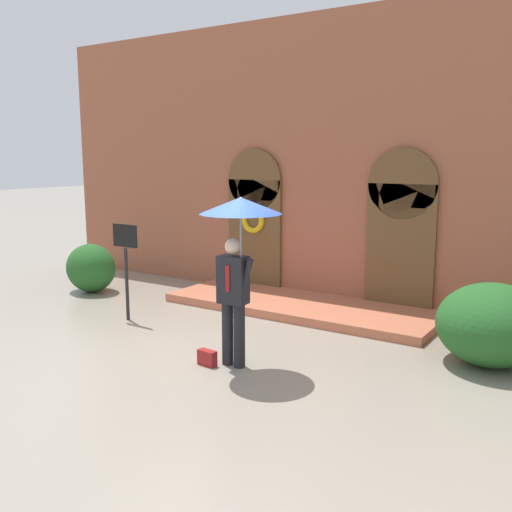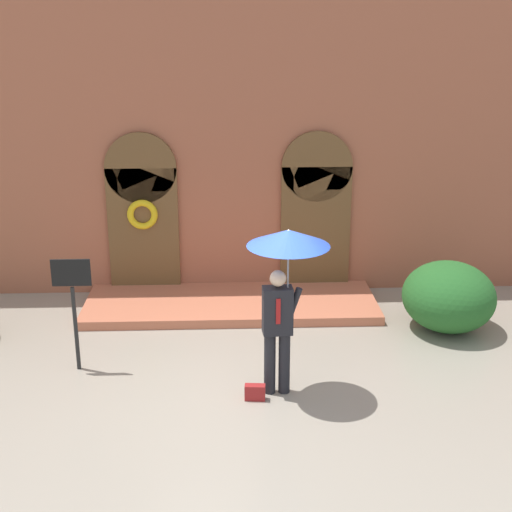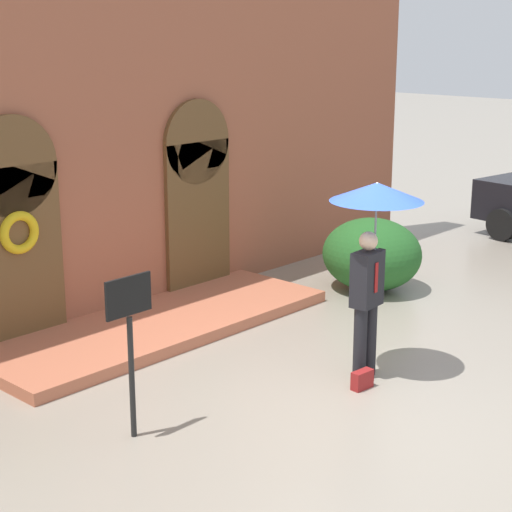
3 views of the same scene
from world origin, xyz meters
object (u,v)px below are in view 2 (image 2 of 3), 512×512
object	(u,v)px
person_with_umbrella	(286,262)
shrub_right	(449,296)
sign_post	(73,296)
handbag	(255,392)

from	to	relation	value
person_with_umbrella	shrub_right	distance (m)	3.78
person_with_umbrella	shrub_right	world-z (taller)	person_with_umbrella
shrub_right	sign_post	bearing A→B (deg)	-168.42
person_with_umbrella	handbag	xyz separation A→B (m)	(-0.41, -0.20, -1.80)
person_with_umbrella	handbag	size ratio (longest dim) A/B	8.44
sign_post	shrub_right	xyz separation A→B (m)	(5.89, 1.21, -0.59)
handbag	sign_post	distance (m)	2.97
person_with_umbrella	sign_post	world-z (taller)	person_with_umbrella
handbag	shrub_right	world-z (taller)	shrub_right
sign_post	shrub_right	distance (m)	6.04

